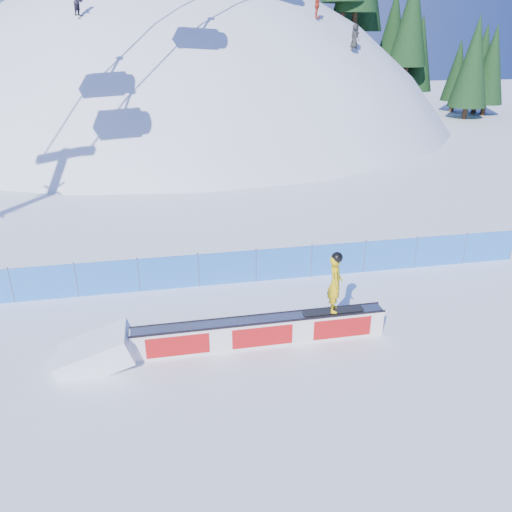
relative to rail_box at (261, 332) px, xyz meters
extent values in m
plane|color=white|center=(-0.40, -0.62, -0.42)|extent=(160.00, 160.00, 0.00)
sphere|color=white|center=(-0.40, 41.38, -18.42)|extent=(64.00, 64.00, 64.00)
cylinder|color=#342115|center=(15.12, 39.64, 10.12)|extent=(0.50, 0.50, 1.40)
cylinder|color=#342115|center=(16.41, 36.57, 8.99)|extent=(0.50, 0.50, 1.40)
cylinder|color=#342115|center=(19.02, 44.27, 7.45)|extent=(0.50, 0.50, 1.40)
cylinder|color=#342115|center=(21.48, 43.19, 5.47)|extent=(0.50, 0.50, 1.40)
cone|color=black|center=(21.48, 43.19, 9.64)|extent=(3.15, 3.15, 7.15)
cylinder|color=#342115|center=(23.17, 37.15, 3.42)|extent=(0.50, 0.50, 1.40)
cone|color=black|center=(23.17, 37.15, 7.98)|extent=(3.49, 3.49, 7.92)
cylinder|color=#342115|center=(24.50, 42.61, 2.25)|extent=(0.50, 0.50, 1.40)
cone|color=black|center=(24.50, 42.61, 5.94)|extent=(2.71, 2.71, 6.16)
cylinder|color=#342115|center=(24.76, 42.20, 1.95)|extent=(0.50, 0.50, 1.40)
cone|color=black|center=(24.76, 42.20, 7.48)|extent=(4.34, 4.34, 9.86)
cylinder|color=#342115|center=(26.31, 42.04, 0.18)|extent=(0.50, 0.50, 1.40)
cone|color=black|center=(26.31, 42.04, 5.26)|extent=(3.94, 3.94, 8.96)
cylinder|color=#342115|center=(27.96, 39.23, 0.18)|extent=(0.50, 0.50, 1.40)
cone|color=black|center=(27.96, 39.23, 4.35)|extent=(3.14, 3.14, 7.14)
cylinder|color=#342115|center=(30.80, 40.89, 0.18)|extent=(0.50, 0.50, 1.40)
cone|color=black|center=(30.80, 40.89, 5.54)|extent=(4.18, 4.18, 9.51)
cylinder|color=#342115|center=(31.86, 40.54, 0.18)|extent=(0.50, 0.50, 1.40)
cone|color=black|center=(31.86, 40.54, 5.04)|extent=(3.75, 3.75, 8.52)
cube|color=blue|center=(-0.40, 3.88, 0.18)|extent=(22.00, 0.03, 1.20)
cylinder|color=#435078|center=(-7.40, 3.88, 0.23)|extent=(0.05, 0.05, 1.30)
cylinder|color=#435078|center=(-5.40, 3.88, 0.23)|extent=(0.05, 0.05, 1.30)
cylinder|color=#435078|center=(-3.40, 3.88, 0.23)|extent=(0.05, 0.05, 1.30)
cylinder|color=#435078|center=(-1.40, 3.88, 0.23)|extent=(0.05, 0.05, 1.30)
cylinder|color=#435078|center=(0.60, 3.88, 0.23)|extent=(0.05, 0.05, 1.30)
cylinder|color=#435078|center=(2.60, 3.88, 0.23)|extent=(0.05, 0.05, 1.30)
cylinder|color=#435078|center=(4.60, 3.88, 0.23)|extent=(0.05, 0.05, 1.30)
cylinder|color=#435078|center=(6.60, 3.88, 0.23)|extent=(0.05, 0.05, 1.30)
cylinder|color=#435078|center=(8.60, 3.88, 0.23)|extent=(0.05, 0.05, 1.30)
cylinder|color=#435078|center=(10.60, 3.88, 0.23)|extent=(0.05, 0.05, 1.30)
cube|color=white|center=(0.00, 0.00, -0.02)|extent=(7.09, 0.47, 0.80)
cube|color=#9698A3|center=(0.00, 0.00, 0.40)|extent=(7.02, 0.49, 0.04)
cube|color=black|center=(0.00, -0.23, 0.40)|extent=(7.09, 0.05, 0.05)
cube|color=black|center=(0.00, 0.23, 0.40)|extent=(7.09, 0.05, 0.05)
cube|color=red|center=(0.00, -0.23, -0.02)|extent=(6.73, 0.04, 0.60)
cube|color=red|center=(0.00, 0.23, -0.02)|extent=(6.73, 0.04, 0.60)
cube|color=black|center=(2.08, 0.01, 0.45)|extent=(1.73, 0.32, 0.03)
imported|color=gold|center=(2.08, 0.01, 1.30)|extent=(0.54, 0.69, 1.67)
sphere|color=black|center=(2.08, 0.01, 2.08)|extent=(0.31, 0.31, 0.31)
imported|color=black|center=(-6.77, 25.54, 9.47)|extent=(0.94, 1.01, 1.65)
imported|color=#B12D19|center=(9.72, 27.63, 9.47)|extent=(0.48, 1.00, 1.65)
imported|color=#242424|center=(12.10, 25.81, 7.42)|extent=(0.96, 0.87, 1.65)
camera|label=1|loc=(-2.35, -11.56, 7.56)|focal=35.00mm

